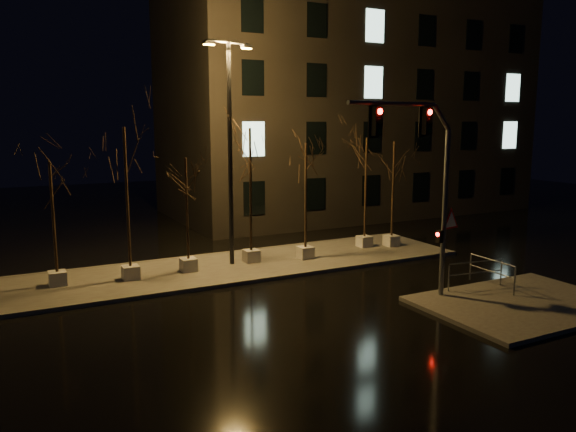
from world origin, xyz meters
TOP-DOWN VIEW (x-y plane):
  - ground at (0.00, 0.00)m, footprint 90.00×90.00m
  - median at (0.00, 6.00)m, footprint 22.00×5.00m
  - sidewalk_corner at (7.50, -3.50)m, footprint 7.00×5.00m
  - building at (14.00, 18.00)m, footprint 25.00×12.00m
  - tree_0 at (-6.94, 6.28)m, footprint 1.80×1.80m
  - tree_1 at (-4.22, 5.85)m, footprint 1.80×1.80m
  - tree_2 at (-1.76, 5.97)m, footprint 1.80×1.80m
  - tree_3 at (1.27, 6.21)m, footprint 1.80×1.80m
  - tree_4 at (3.79, 5.66)m, footprint 1.80×1.80m
  - tree_5 at (7.64, 6.40)m, footprint 1.80×1.80m
  - tree_6 at (9.00, 5.94)m, footprint 1.80×1.80m
  - traffic_signal_mast at (4.40, -1.74)m, footprint 5.62×1.03m
  - streetlight_main at (0.35, 6.25)m, footprint 2.40×0.83m
  - guard_rail_a at (7.26, -1.50)m, footprint 2.43×0.38m
  - guard_rail_b at (7.88, -1.71)m, footprint 0.15×2.32m

SIDE VIEW (x-z plane):
  - ground at x=0.00m, z-range 0.00..0.00m
  - median at x=0.00m, z-range 0.00..0.15m
  - sidewalk_corner at x=7.50m, z-range 0.00..0.15m
  - guard_rail_a at x=7.26m, z-range 0.31..1.37m
  - guard_rail_b at x=7.88m, z-range 0.31..1.41m
  - tree_0 at x=-6.94m, z-range 1.43..6.38m
  - tree_2 at x=-1.76m, z-range 1.44..6.40m
  - tree_6 at x=9.00m, z-range 1.57..7.04m
  - tree_4 at x=3.79m, z-range 1.57..7.06m
  - tree_5 at x=7.64m, z-range 1.62..7.30m
  - traffic_signal_mast at x=4.40m, z-range 1.24..8.18m
  - tree_3 at x=1.27m, z-range 1.75..7.95m
  - tree_1 at x=-4.22m, z-range 1.77..8.03m
  - streetlight_main at x=0.35m, z-range 0.89..10.55m
  - building at x=14.00m, z-range 0.00..15.00m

